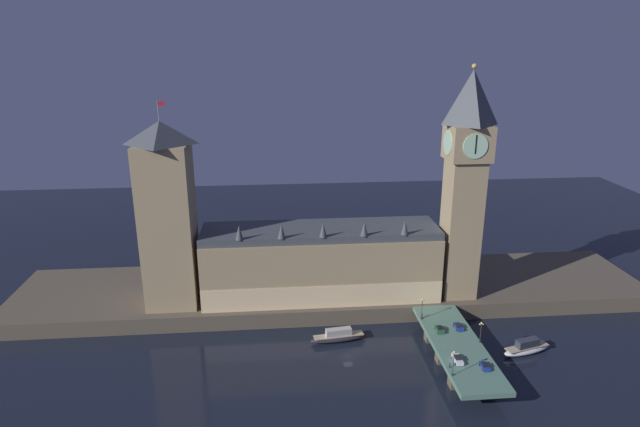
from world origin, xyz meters
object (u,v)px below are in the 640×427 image
clock_tower (465,179)px  car_northbound_trail (458,359)px  car_southbound_lead (485,366)px  boat_upstream (339,337)px  boat_downstream (527,348)px  victoria_tower (168,216)px  car_northbound_lead (440,329)px  pedestrian_far_rail (422,315)px  street_lamp_far (422,306)px  street_lamp_near (454,360)px  street_lamp_mid (481,330)px  car_southbound_trail (458,327)px  pedestrian_near_rail (450,365)px

clock_tower → car_northbound_trail: clock_tower is taller
car_southbound_lead → boat_upstream: size_ratio=0.22×
car_southbound_lead → boat_downstream: bearing=37.4°
victoria_tower → car_northbound_lead: size_ratio=16.54×
pedestrian_far_rail → boat_upstream: size_ratio=0.10×
street_lamp_far → street_lamp_near: bearing=-90.0°
pedestrian_far_rail → street_lamp_mid: street_lamp_mid is taller
clock_tower → car_northbound_trail: 57.86m
car_southbound_trail → boat_downstream: bearing=-18.0°
boat_upstream → street_lamp_far: bearing=2.4°
street_lamp_near → boat_downstream: 34.04m
car_southbound_trail → street_lamp_near: street_lamp_near is taller
boat_upstream → car_northbound_trail: bearing=-37.4°
victoria_tower → pedestrian_far_rail: victoria_tower is taller
pedestrian_far_rail → street_lamp_mid: (12.52, -15.49, 3.13)m
clock_tower → pedestrian_near_rail: 60.31m
car_northbound_trail → car_southbound_lead: (6.06, -3.65, -0.07)m
street_lamp_mid → pedestrian_near_rail: bearing=-137.9°
car_southbound_trail → car_southbound_lead: bearing=-90.0°
street_lamp_far → boat_upstream: (-25.83, -1.06, -8.52)m
street_lamp_mid → pedestrian_far_rail: bearing=129.0°
victoria_tower → car_northbound_trail: size_ratio=13.85×
car_southbound_lead → street_lamp_mid: bearing=74.5°
car_southbound_trail → victoria_tower: bearing=163.3°
boat_upstream → boat_downstream: 55.39m
clock_tower → car_northbound_lead: bearing=-117.9°
victoria_tower → street_lamp_mid: (90.70, -34.45, -25.44)m
car_northbound_trail → boat_downstream: (24.91, 10.78, -4.74)m
street_lamp_near → car_northbound_trail: bearing=60.4°
car_northbound_lead → street_lamp_mid: 12.33m
pedestrian_near_rail → street_lamp_mid: bearing=42.1°
street_lamp_near → street_lamp_far: bearing=90.0°
street_lamp_mid → street_lamp_near: bearing=-131.3°
street_lamp_mid → boat_upstream: street_lamp_mid is taller
pedestrian_near_rail → boat_upstream: size_ratio=0.10×
clock_tower → car_northbound_lead: size_ratio=19.13×
car_southbound_trail → boat_upstream: 36.06m
car_southbound_lead → car_southbound_trail: bearing=90.0°
pedestrian_far_rail → boat_downstream: (27.94, -13.39, -4.97)m
clock_tower → boat_downstream: 54.28m
victoria_tower → car_southbound_lead: victoria_tower is taller
car_southbound_trail → street_lamp_near: size_ratio=0.61×
street_lamp_mid → car_northbound_lead: bearing=143.2°
pedestrian_near_rail → car_southbound_trail: bearing=65.0°
boat_upstream → boat_downstream: boat_downstream is taller
victoria_tower → car_northbound_trail: 96.36m
car_southbound_trail → street_lamp_near: bearing=-112.5°
clock_tower → pedestrian_near_rail: size_ratio=41.87×
car_northbound_lead → street_lamp_far: street_lamp_far is taller
victoria_tower → boat_upstream: victoria_tower is taller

